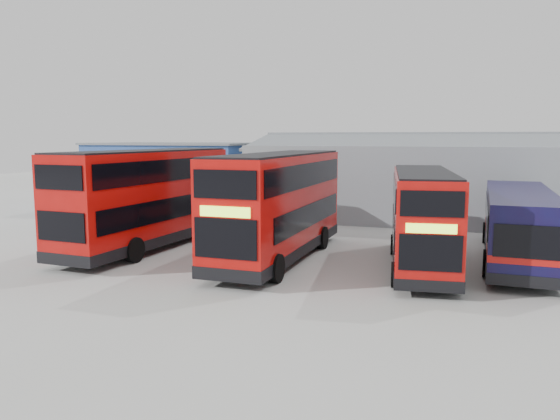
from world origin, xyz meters
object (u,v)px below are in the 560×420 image
(panel_van, at_px, (108,196))
(double_decker_left, at_px, (147,200))
(maintenance_shed, at_px, (480,181))
(double_decker_centre, at_px, (279,207))
(double_decker_right, at_px, (422,220))
(single_decker_blue, at_px, (519,227))
(office_block, at_px, (179,176))

(panel_van, bearing_deg, double_decker_left, -53.31)
(maintenance_shed, height_order, double_decker_centre, maintenance_shed)
(double_decker_left, relative_size, double_decker_centre, 1.03)
(panel_van, bearing_deg, double_decker_right, -30.31)
(maintenance_shed, bearing_deg, double_decker_right, -99.49)
(double_decker_right, xyz_separation_m, panel_van, (-22.68, 9.54, -0.74))
(double_decker_centre, relative_size, double_decker_right, 1.15)
(maintenance_shed, xyz_separation_m, double_decker_right, (-2.66, -15.89, -0.54))
(double_decker_left, relative_size, single_decker_blue, 0.99)
(office_block, height_order, double_decker_left, office_block)
(maintenance_shed, relative_size, panel_van, 5.37)
(maintenance_shed, height_order, panel_van, maintenance_shed)
(office_block, xyz_separation_m, panel_van, (-3.34, -4.35, -1.25))
(office_block, height_order, double_decker_right, office_block)
(office_block, height_order, maintenance_shed, maintenance_shed)
(single_decker_blue, bearing_deg, double_decker_right, 33.78)
(maintenance_shed, height_order, double_decker_left, maintenance_shed)
(single_decker_blue, bearing_deg, office_block, -24.40)
(double_decker_left, height_order, double_decker_right, double_decker_left)
(office_block, xyz_separation_m, double_decker_left, (6.03, -13.99, -0.13))
(double_decker_right, bearing_deg, office_block, 136.91)
(maintenance_shed, xyz_separation_m, panel_van, (-25.34, -6.35, -1.27))
(double_decker_right, distance_m, panel_van, 24.62)
(double_decker_centre, distance_m, single_decker_blue, 10.73)
(office_block, xyz_separation_m, double_decker_right, (19.34, -13.89, -0.51))
(maintenance_shed, bearing_deg, single_decker_blue, -84.27)
(maintenance_shed, distance_m, double_decker_centre, 18.54)
(maintenance_shed, distance_m, double_decker_left, 22.60)
(double_decker_left, xyz_separation_m, panel_van, (-9.37, 9.64, -1.12))
(single_decker_blue, xyz_separation_m, panel_van, (-26.68, 7.02, -0.26))
(double_decker_centre, relative_size, panel_van, 2.02)
(panel_van, bearing_deg, single_decker_blue, -22.24)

